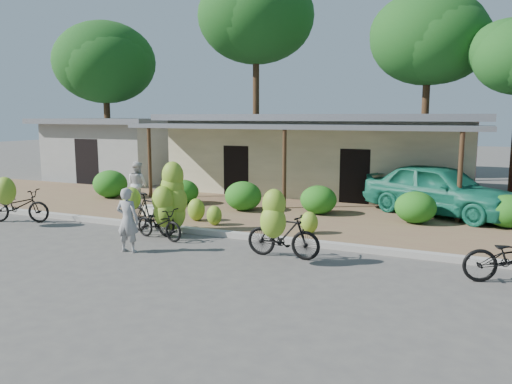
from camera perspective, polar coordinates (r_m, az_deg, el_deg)
ground at (r=12.03m, az=-7.31°, el=-7.22°), size 100.00×100.00×0.00m
sidewalk at (r=16.36m, az=1.84°, el=-2.67°), size 60.00×6.00×0.12m
curb at (r=13.70m, az=-2.95°, el=-4.87°), size 60.00×0.25×0.15m
shop_main at (r=21.70m, az=7.83°, el=4.49°), size 13.00×8.50×3.35m
shop_grey at (r=26.99m, az=-15.23°, el=4.86°), size 7.00×6.00×3.15m
tree_back_left at (r=30.45m, az=-17.04°, el=14.13°), size 5.75×5.68×8.53m
tree_far_center at (r=29.02m, az=-0.26°, el=19.54°), size 6.38×6.35×11.18m
tree_center_right at (r=26.88m, az=18.76°, el=16.46°), size 5.73×5.65×9.28m
hedge_0 at (r=20.26m, az=-16.32°, el=0.89°), size 1.38×1.24×1.07m
hedge_1 at (r=18.26m, az=-8.28°, el=0.03°), size 1.13×1.01×0.88m
hedge_2 at (r=16.80m, az=-1.47°, el=-0.45°), size 1.26×1.14×0.99m
hedge_3 at (r=16.33m, az=7.15°, el=-0.88°), size 1.19×1.07×0.93m
hedge_4 at (r=15.55m, az=17.76°, el=-1.68°), size 1.22×1.09×0.95m
hedge_5 at (r=15.91m, az=26.85°, el=-1.98°), size 1.22×1.10×0.95m
bike_far_left at (r=17.06m, az=-25.73°, el=-1.15°), size 2.08×1.55×1.50m
bike_left at (r=14.19m, az=-12.06°, el=-2.29°), size 1.99×1.35×1.40m
bike_center at (r=13.79m, az=-10.10°, el=-1.66°), size 1.72×1.32×2.06m
bike_right at (r=11.45m, az=2.82°, el=-4.31°), size 1.80×1.17×1.71m
loose_banana_a at (r=15.27m, az=-6.85°, el=-2.01°), size 0.55×0.47×0.69m
loose_banana_b at (r=14.62m, az=-4.80°, el=-2.68°), size 0.46×0.39×0.58m
loose_banana_c at (r=13.62m, az=6.10°, el=-3.49°), size 0.48×0.41×0.60m
sack_near at (r=16.48m, az=-11.12°, el=-2.00°), size 0.93×0.81×0.30m
sack_far at (r=16.32m, az=-11.76°, el=-2.16°), size 0.84×0.66×0.28m
vendor at (r=12.45m, az=-14.46°, el=-3.12°), size 0.62×0.44×1.59m
bystander at (r=17.90m, az=-13.39°, el=0.87°), size 0.88×0.75×1.60m
teal_van at (r=17.04m, az=20.21°, el=0.29°), size 5.24×3.78×1.66m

